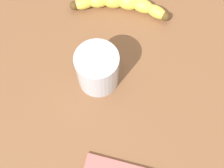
# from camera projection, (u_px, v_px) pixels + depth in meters

# --- Properties ---
(wooden_tabletop) EXTENTS (1.20, 1.20, 0.03)m
(wooden_tabletop) POSITION_uv_depth(u_px,v_px,m) (139.00, 82.00, 0.59)
(wooden_tabletop) COLOR brown
(wooden_tabletop) RESTS_ON ground
(banana) EXTENTS (0.19, 0.16, 0.04)m
(banana) POSITION_uv_depth(u_px,v_px,m) (121.00, 4.00, 0.64)
(banana) COLOR #DFCF4A
(banana) RESTS_ON wooden_tabletop
(smoothie_glass) EXTENTS (0.08, 0.08, 0.09)m
(smoothie_glass) POSITION_uv_depth(u_px,v_px,m) (98.00, 70.00, 0.54)
(smoothie_glass) COLOR silver
(smoothie_glass) RESTS_ON wooden_tabletop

